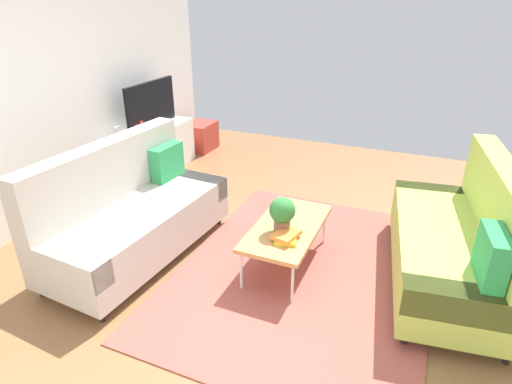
% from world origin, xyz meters
% --- Properties ---
extents(ground_plane, '(7.68, 7.68, 0.00)m').
position_xyz_m(ground_plane, '(0.00, 0.00, 0.00)').
color(ground_plane, brown).
extents(wall_far, '(6.40, 0.12, 2.90)m').
position_xyz_m(wall_far, '(0.00, 2.80, 1.45)').
color(wall_far, white).
rests_on(wall_far, ground_plane).
extents(area_rug, '(2.90, 2.20, 0.01)m').
position_xyz_m(area_rug, '(0.14, -0.21, 0.01)').
color(area_rug, '#9E4C42').
rests_on(area_rug, ground_plane).
extents(couch_beige, '(1.95, 0.96, 1.10)m').
position_xyz_m(couch_beige, '(-0.19, 1.41, 0.44)').
color(couch_beige, '#B2ADA3').
rests_on(couch_beige, ground_plane).
extents(couch_green, '(2.00, 1.10, 1.10)m').
position_xyz_m(couch_green, '(0.49, -1.43, 0.44)').
color(couch_green, '#A3BC4C').
rests_on(couch_green, ground_plane).
extents(coffee_table, '(1.10, 0.56, 0.42)m').
position_xyz_m(coffee_table, '(0.19, -0.01, 0.39)').
color(coffee_table, '#B7844C').
rests_on(coffee_table, ground_plane).
extents(tv_console, '(1.40, 0.44, 0.64)m').
position_xyz_m(tv_console, '(1.62, 2.46, 0.32)').
color(tv_console, silver).
rests_on(tv_console, ground_plane).
extents(tv, '(1.00, 0.20, 0.64)m').
position_xyz_m(tv, '(1.62, 2.44, 0.95)').
color(tv, black).
rests_on(tv, tv_console).
extents(storage_trunk, '(0.52, 0.40, 0.44)m').
position_xyz_m(storage_trunk, '(2.72, 2.36, 0.22)').
color(storage_trunk, '#B2382D').
rests_on(storage_trunk, ground_plane).
extents(potted_plant, '(0.23, 0.23, 0.33)m').
position_xyz_m(potted_plant, '(0.07, 0.00, 0.61)').
color(potted_plant, brown).
rests_on(potted_plant, coffee_table).
extents(table_book_0, '(0.28, 0.23, 0.03)m').
position_xyz_m(table_book_0, '(-0.03, -0.08, 0.44)').
color(table_book_0, gold).
rests_on(table_book_0, coffee_table).
extents(table_book_1, '(0.27, 0.23, 0.03)m').
position_xyz_m(table_book_1, '(-0.03, -0.08, 0.47)').
color(table_book_1, orange).
rests_on(table_book_1, table_book_0).
extents(vase_0, '(0.14, 0.14, 0.18)m').
position_xyz_m(vase_0, '(1.04, 2.51, 0.73)').
color(vase_0, silver).
rests_on(vase_0, tv_console).
extents(bottle_0, '(0.05, 0.05, 0.17)m').
position_xyz_m(bottle_0, '(1.24, 2.42, 0.72)').
color(bottle_0, red).
rests_on(bottle_0, tv_console).
extents(bottle_1, '(0.06, 0.06, 0.19)m').
position_xyz_m(bottle_1, '(1.34, 2.42, 0.73)').
color(bottle_1, red).
rests_on(bottle_1, tv_console).
extents(bottle_2, '(0.06, 0.06, 0.14)m').
position_xyz_m(bottle_2, '(1.45, 2.42, 0.71)').
color(bottle_2, gold).
rests_on(bottle_2, tv_console).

